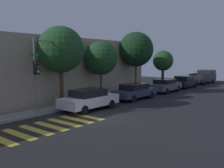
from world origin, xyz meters
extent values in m
plane|color=black|center=(0.00, 0.00, 0.00)|extent=(60.00, 60.00, 0.00)
cube|color=gray|center=(0.00, 4.01, 0.07)|extent=(26.00, 1.62, 0.14)
cube|color=gray|center=(0.00, 8.22, 2.62)|extent=(26.00, 6.00, 5.25)
cube|color=gold|center=(-5.68, 0.80, 0.00)|extent=(0.45, 2.60, 0.00)
cube|color=gold|center=(-4.76, 0.80, 0.00)|extent=(0.45, 2.60, 0.00)
cube|color=gold|center=(-3.84, 0.80, 0.00)|extent=(0.45, 2.60, 0.00)
cube|color=gold|center=(-2.92, 0.80, 0.00)|extent=(0.45, 2.60, 0.00)
cube|color=gold|center=(-2.00, 0.80, 0.00)|extent=(0.45, 2.60, 0.00)
cube|color=gold|center=(-1.08, 0.80, 0.00)|extent=(0.45, 2.60, 0.00)
cube|color=gold|center=(-0.16, 0.80, 0.00)|extent=(0.45, 2.60, 0.00)
cylinder|color=slate|center=(-2.00, 3.45, 2.41)|extent=(0.12, 0.12, 4.83)
cube|color=black|center=(-2.00, 3.24, 3.05)|extent=(0.30, 0.30, 0.90)
cylinder|color=#4C0C0C|center=(-2.00, 3.08, 3.32)|extent=(0.18, 0.02, 0.18)
cylinder|color=#593D0A|center=(-2.00, 3.08, 3.05)|extent=(0.18, 0.02, 0.18)
cylinder|color=#26E54C|center=(-2.00, 3.08, 2.78)|extent=(0.18, 0.02, 0.18)
cube|color=#19662D|center=(-2.00, 3.45, 3.79)|extent=(0.70, 0.02, 0.18)
cylinder|color=slate|center=(-0.98, 3.45, 4.68)|extent=(2.03, 0.08, 0.08)
sphere|color=#F9E5B2|center=(0.03, 3.45, 4.58)|extent=(0.36, 0.36, 0.36)
cube|color=silver|center=(1.39, 2.10, 0.64)|extent=(4.38, 1.84, 0.66)
cube|color=black|center=(1.28, 2.10, 1.21)|extent=(2.28, 1.62, 0.49)
cylinder|color=black|center=(2.75, 2.93, 0.31)|extent=(0.62, 0.22, 0.62)
cylinder|color=black|center=(2.75, 1.27, 0.31)|extent=(0.62, 0.22, 0.62)
cylinder|color=black|center=(0.03, 2.93, 0.31)|extent=(0.62, 0.22, 0.62)
cylinder|color=black|center=(0.03, 1.27, 0.31)|extent=(0.62, 0.22, 0.62)
cube|color=#2D3351|center=(7.06, 2.10, 0.59)|extent=(4.64, 1.76, 0.57)
cube|color=black|center=(6.95, 2.10, 1.12)|extent=(2.41, 1.55, 0.50)
cylinder|color=black|center=(8.50, 2.89, 0.31)|extent=(0.62, 0.22, 0.62)
cylinder|color=black|center=(8.50, 1.31, 0.31)|extent=(0.62, 0.22, 0.62)
cylinder|color=black|center=(5.63, 2.89, 0.31)|extent=(0.62, 0.22, 0.62)
cylinder|color=black|center=(5.63, 1.31, 0.31)|extent=(0.62, 0.22, 0.62)
cube|color=#4C5156|center=(12.78, 2.10, 0.63)|extent=(4.35, 1.81, 0.64)
cube|color=black|center=(12.67, 2.10, 1.17)|extent=(2.26, 1.59, 0.44)
cylinder|color=black|center=(14.13, 2.92, 0.31)|extent=(0.62, 0.22, 0.62)
cylinder|color=black|center=(14.13, 1.28, 0.31)|extent=(0.62, 0.22, 0.62)
cylinder|color=black|center=(11.43, 2.92, 0.31)|extent=(0.62, 0.22, 0.62)
cylinder|color=black|center=(11.43, 1.28, 0.31)|extent=(0.62, 0.22, 0.62)
cube|color=black|center=(17.80, 2.10, 0.62)|extent=(4.35, 1.82, 0.61)
cube|color=black|center=(17.69, 2.10, 1.18)|extent=(2.26, 1.60, 0.51)
cylinder|color=black|center=(19.15, 2.92, 0.31)|extent=(0.62, 0.22, 0.62)
cylinder|color=black|center=(19.15, 1.28, 0.31)|extent=(0.62, 0.22, 0.62)
cylinder|color=black|center=(16.46, 2.92, 0.31)|extent=(0.62, 0.22, 0.62)
cylinder|color=black|center=(16.46, 1.28, 0.31)|extent=(0.62, 0.22, 0.62)
cube|color=black|center=(24.04, 2.10, 0.74)|extent=(5.71, 2.00, 0.85)
cube|color=black|center=(25.61, 2.10, 1.50)|extent=(2.57, 1.84, 0.66)
cube|color=black|center=(22.62, 2.98, 1.30)|extent=(2.86, 0.08, 0.28)
cube|color=black|center=(22.62, 1.22, 1.30)|extent=(2.86, 0.08, 0.28)
cylinder|color=black|center=(25.81, 3.01, 0.31)|extent=(0.62, 0.22, 0.62)
cylinder|color=black|center=(25.81, 1.19, 0.31)|extent=(0.62, 0.22, 0.62)
cylinder|color=black|center=(22.27, 3.01, 0.31)|extent=(0.62, 0.22, 0.62)
cylinder|color=black|center=(22.27, 1.19, 0.31)|extent=(0.62, 0.22, 0.62)
cylinder|color=#42301E|center=(0.66, 4.17, 1.48)|extent=(0.28, 0.28, 2.96)
sphere|color=#1E4721|center=(0.66, 4.17, 4.20)|extent=(3.31, 3.31, 3.31)
cylinder|color=brown|center=(4.95, 4.17, 1.26)|extent=(0.21, 0.21, 2.52)
sphere|color=#1E4721|center=(4.95, 4.17, 3.59)|extent=(2.86, 2.86, 2.86)
cylinder|color=brown|center=(10.28, 4.17, 1.57)|extent=(0.20, 0.20, 3.14)
sphere|color=#143316|center=(10.28, 4.17, 4.45)|extent=(3.49, 3.49, 3.49)
cylinder|color=#42301E|center=(16.13, 4.17, 1.17)|extent=(0.32, 0.32, 2.34)
sphere|color=#1E4721|center=(16.13, 4.17, 3.25)|extent=(2.42, 2.42, 2.42)
camera|label=1|loc=(-10.92, -9.88, 3.64)|focal=40.00mm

